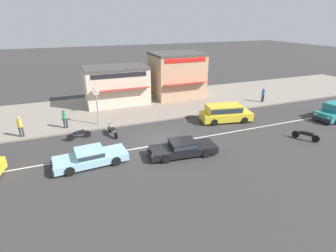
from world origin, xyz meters
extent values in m
plane|color=#383535|center=(0.00, 0.00, 0.00)|extent=(160.00, 160.00, 0.00)
cube|color=silver|center=(0.00, 0.00, 0.00)|extent=(50.40, 0.14, 0.01)
cube|color=gray|center=(0.00, 9.54, 0.07)|extent=(68.00, 10.00, 0.15)
cube|color=black|center=(14.71, -1.22, 0.31)|extent=(0.32, 1.74, 0.28)
cube|color=white|center=(14.81, -1.83, 0.67)|extent=(0.11, 0.25, 0.14)
cube|color=white|center=(14.67, -0.60, 0.67)|extent=(0.11, 0.25, 0.14)
cylinder|color=black|center=(15.54, -0.27, 0.30)|extent=(0.62, 0.29, 0.60)
cube|color=yellow|center=(6.99, 2.37, 0.52)|extent=(4.84, 2.64, 0.70)
cube|color=yellow|center=(6.71, 2.42, 1.21)|extent=(3.35, 2.18, 0.70)
cube|color=#28333D|center=(6.71, 2.42, 1.21)|extent=(3.23, 2.20, 0.45)
cube|color=black|center=(9.29, 1.92, 0.31)|extent=(0.45, 1.77, 0.28)
cube|color=white|center=(9.38, 2.55, 0.67)|extent=(0.12, 0.25, 0.14)
cube|color=white|center=(9.14, 1.31, 0.67)|extent=(0.12, 0.25, 0.14)
cylinder|color=black|center=(8.55, 2.94, 0.30)|extent=(0.63, 0.33, 0.60)
cylinder|color=black|center=(8.23, 1.25, 0.30)|extent=(0.63, 0.33, 0.60)
cylinder|color=black|center=(5.76, 3.48, 0.30)|extent=(0.63, 0.33, 0.60)
cylinder|color=black|center=(5.44, 1.79, 0.30)|extent=(0.63, 0.33, 0.60)
cube|color=#93C6D6|center=(-5.40, -1.04, 0.41)|extent=(4.67, 2.05, 0.48)
cube|color=#93C6D6|center=(-5.46, -1.04, 0.85)|extent=(1.81, 1.68, 0.42)
cube|color=#28333D|center=(-5.46, -1.04, 0.85)|extent=(1.75, 1.71, 0.27)
cube|color=black|center=(-7.73, -1.20, 0.31)|extent=(0.24, 1.71, 0.28)
cube|color=white|center=(-7.66, -1.81, 0.51)|extent=(0.10, 0.24, 0.14)
cube|color=white|center=(-7.74, -0.59, 0.51)|extent=(0.10, 0.24, 0.14)
cylinder|color=black|center=(-6.76, -1.96, 0.30)|extent=(0.61, 0.26, 0.60)
cylinder|color=black|center=(-6.87, -0.31, 0.30)|extent=(0.61, 0.26, 0.60)
cylinder|color=black|center=(-3.94, -1.77, 0.30)|extent=(0.61, 0.26, 0.60)
cylinder|color=black|center=(-4.05, -0.12, 0.30)|extent=(0.61, 0.26, 0.60)
cube|color=black|center=(0.64, -2.07, 0.41)|extent=(4.70, 2.10, 0.48)
cube|color=black|center=(0.59, -2.07, 0.85)|extent=(1.85, 1.64, 0.42)
cube|color=#28333D|center=(0.59, -2.07, 0.85)|extent=(1.79, 1.67, 0.27)
cube|color=black|center=(-1.67, -1.83, 0.31)|extent=(0.28, 1.61, 0.28)
cube|color=white|center=(-1.70, -2.41, 0.51)|extent=(0.10, 0.25, 0.14)
cube|color=white|center=(-1.58, -1.27, 0.51)|extent=(0.10, 0.25, 0.14)
cylinder|color=black|center=(-0.84, -2.70, 0.30)|extent=(0.62, 0.28, 0.60)
cylinder|color=black|center=(-0.68, -1.16, 0.30)|extent=(0.62, 0.28, 0.60)
cylinder|color=black|center=(1.97, -2.99, 0.30)|extent=(0.62, 0.28, 0.60)
cylinder|color=black|center=(2.13, -1.45, 0.30)|extent=(0.62, 0.28, 0.60)
cylinder|color=black|center=(-6.48, 3.14, 0.28)|extent=(0.57, 0.19, 0.56)
cylinder|color=black|center=(-5.21, 3.35, 0.28)|extent=(0.57, 0.19, 0.56)
cube|color=black|center=(-5.85, 3.25, 0.48)|extent=(1.10, 0.32, 0.18)
cube|color=black|center=(-5.69, 3.27, 0.62)|extent=(0.61, 0.33, 0.12)
ellipsoid|color=black|center=(-6.07, 3.21, 0.60)|extent=(0.43, 0.30, 0.22)
cylinder|color=#232326|center=(-6.45, 3.14, 0.78)|extent=(0.12, 0.56, 0.03)
cylinder|color=black|center=(10.12, -2.76, 0.28)|extent=(0.38, 0.53, 0.56)
cylinder|color=black|center=(10.86, -3.98, 0.28)|extent=(0.38, 0.53, 0.56)
cube|color=black|center=(10.49, -3.37, 0.48)|extent=(0.75, 1.11, 0.18)
cube|color=black|center=(10.58, -3.52, 0.62)|extent=(0.54, 0.67, 0.12)
ellipsoid|color=black|center=(10.36, -3.16, 0.60)|extent=(0.41, 0.47, 0.22)
cylinder|color=#232326|center=(10.14, -2.79, 0.78)|extent=(0.49, 0.32, 0.03)
cylinder|color=black|center=(-3.38, 3.70, 0.28)|extent=(0.19, 0.57, 0.56)
cylinder|color=black|center=(-3.14, 2.29, 0.28)|extent=(0.19, 0.57, 0.56)
cube|color=silver|center=(-3.26, 3.00, 0.48)|extent=(0.34, 1.22, 0.18)
cube|color=black|center=(-3.23, 2.82, 0.62)|extent=(0.34, 0.68, 0.12)
ellipsoid|color=silver|center=(-3.30, 3.24, 0.60)|extent=(0.30, 0.43, 0.22)
cylinder|color=#232326|center=(-3.37, 3.67, 0.78)|extent=(0.56, 0.12, 0.03)
cylinder|color=#9E9EA3|center=(-4.00, 5.47, 1.47)|extent=(0.12, 0.12, 2.63)
cylinder|color=#9E9EA3|center=(-4.00, 5.47, 3.08)|extent=(0.60, 0.18, 0.60)
cylinder|color=white|center=(-4.00, 5.38, 3.08)|extent=(0.53, 0.02, 0.53)
cylinder|color=white|center=(-4.00, 5.57, 3.08)|extent=(0.53, 0.02, 0.53)
cube|color=black|center=(-4.00, 5.37, 3.08)|extent=(0.07, 0.01, 0.27)
cube|color=black|center=(-4.00, 5.36, 3.08)|extent=(0.43, 0.01, 0.11)
cylinder|color=#232838|center=(-6.83, 5.63, 0.57)|extent=(0.14, 0.14, 0.83)
cylinder|color=#232838|center=(-6.63, 5.63, 0.57)|extent=(0.14, 0.14, 0.83)
cylinder|color=#389956|center=(-6.73, 5.63, 1.29)|extent=(0.34, 0.34, 0.62)
sphere|color=#997051|center=(-6.73, 5.63, 1.72)|extent=(0.23, 0.23, 0.23)
cylinder|color=#333338|center=(-10.09, 4.99, 0.56)|extent=(0.14, 0.14, 0.83)
cylinder|color=#333338|center=(-9.89, 4.99, 0.56)|extent=(0.14, 0.14, 0.83)
cylinder|color=gold|center=(-9.99, 4.99, 1.29)|extent=(0.34, 0.34, 0.62)
sphere|color=#D6AD89|center=(-9.99, 4.99, 1.71)|extent=(0.22, 0.22, 0.22)
cylinder|color=#232838|center=(13.78, 5.60, 0.54)|extent=(0.14, 0.14, 0.78)
cylinder|color=#232838|center=(13.98, 5.60, 0.54)|extent=(0.14, 0.14, 0.78)
cylinder|color=#336BB7|center=(13.88, 5.60, 1.22)|extent=(0.34, 0.34, 0.59)
sphere|color=#D6AD89|center=(13.88, 5.60, 1.62)|extent=(0.21, 0.21, 0.21)
cube|color=tan|center=(6.00, 11.51, 2.55)|extent=(5.63, 4.68, 4.79)
cube|color=#474442|center=(6.00, 11.51, 5.06)|extent=(5.74, 4.77, 0.24)
cube|color=red|center=(6.00, 8.82, 2.20)|extent=(5.06, 0.90, 0.28)
cube|color=red|center=(6.00, 9.15, 4.64)|extent=(4.78, 0.08, 0.44)
cube|color=beige|center=(-1.20, 11.26, 2.00)|extent=(6.51, 4.10, 3.71)
cube|color=#474442|center=(-1.20, 11.26, 3.98)|extent=(6.64, 4.18, 0.24)
cube|color=red|center=(-1.20, 8.86, 2.20)|extent=(5.85, 0.90, 0.28)
cube|color=black|center=(-1.20, 9.19, 3.56)|extent=(5.53, 0.08, 0.44)
camera|label=1|loc=(-6.24, -16.62, 8.73)|focal=28.00mm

